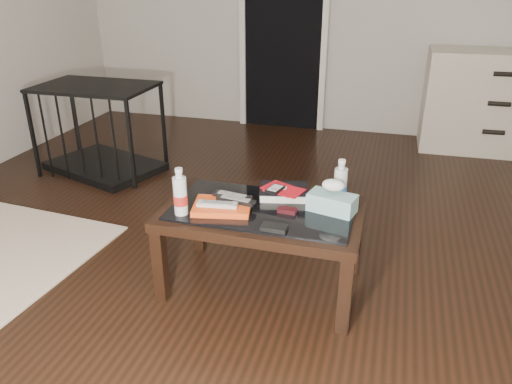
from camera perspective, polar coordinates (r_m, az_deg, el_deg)
ground at (r=3.12m, az=-0.24°, el=-5.71°), size 5.00×5.00×0.00m
doorway at (r=5.22m, az=3.17°, el=18.41°), size 0.90×0.08×2.07m
coffee_table at (r=2.53m, az=0.74°, el=-3.09°), size 1.00×0.60×0.46m
dresser at (r=5.02m, az=25.52°, el=9.23°), size 1.21×0.54×0.90m
pet_crate at (r=4.33m, az=-17.18°, el=5.34°), size 1.05×0.86×0.71m
magazines at (r=2.48m, az=-3.88°, el=-1.66°), size 0.32×0.26×0.03m
remote_silver at (r=2.45m, az=-4.46°, el=-1.38°), size 0.20×0.08×0.02m
remote_black_front at (r=2.49m, az=-2.30°, el=-0.91°), size 0.21×0.08×0.02m
remote_black_back at (r=2.53m, az=-2.75°, el=-0.43°), size 0.21×0.08×0.02m
textbook at (r=2.62m, az=3.18°, el=0.04°), size 0.29×0.25×0.05m
dvd_mailers at (r=2.60m, az=2.94°, el=0.41°), size 0.23×0.20×0.01m
ipod at (r=2.56m, az=2.19°, el=0.34°), size 0.09×0.12×0.02m
flip_phone at (r=2.45m, az=3.59°, el=-2.11°), size 0.09×0.05×0.02m
wallet at (r=2.30m, az=2.09°, el=-4.07°), size 0.12×0.07×0.02m
water_bottle_left at (r=2.42m, az=-8.68°, el=0.07°), size 0.07×0.07×0.24m
water_bottle_right at (r=2.53m, az=9.63°, el=1.13°), size 0.08×0.08×0.24m
tissue_box at (r=2.48m, az=8.69°, el=-1.22°), size 0.25×0.17×0.09m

